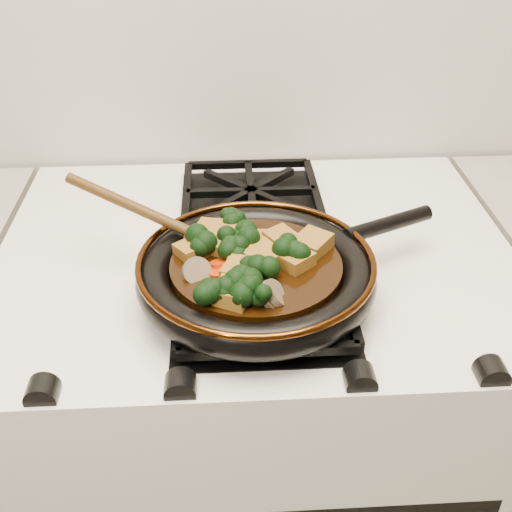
{
  "coord_description": "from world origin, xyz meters",
  "views": [
    {
      "loc": [
        -0.05,
        0.9,
        1.42
      ],
      "look_at": [
        -0.01,
        1.57,
        0.97
      ],
      "focal_mm": 45.0,
      "sensor_mm": 36.0,
      "label": 1
    }
  ],
  "objects": [
    {
      "name": "carrot_coin_3",
      "position": [
        0.01,
        1.57,
        0.96
      ],
      "size": [
        0.03,
        0.03,
        0.02
      ],
      "primitive_type": "cylinder",
      "rotation": [
        -0.18,
        0.34,
        0.0
      ],
      "color": "#BE2B05",
      "rests_on": "braising_sauce"
    },
    {
      "name": "burner_grate_back",
      "position": [
        0.0,
        1.83,
        0.91
      ],
      "size": [
        0.23,
        0.23,
        0.03
      ],
      "primitive_type": null,
      "color": "black",
      "rests_on": "stove"
    },
    {
      "name": "broccoli_floret_6",
      "position": [
        0.04,
        1.57,
        0.97
      ],
      "size": [
        0.07,
        0.07,
        0.06
      ],
      "primitive_type": null,
      "rotation": [
        0.08,
        -0.01,
        1.74
      ],
      "color": "black",
      "rests_on": "braising_sauce"
    },
    {
      "name": "mushroom_slice_1",
      "position": [
        0.01,
        1.49,
        0.97
      ],
      "size": [
        0.03,
        0.04,
        0.03
      ],
      "primitive_type": "cylinder",
      "rotation": [
        0.91,
        0.0,
        1.66
      ],
      "color": "brown",
      "rests_on": "braising_sauce"
    },
    {
      "name": "mushroom_slice_0",
      "position": [
        -0.08,
        1.54,
        0.97
      ],
      "size": [
        0.05,
        0.04,
        0.03
      ],
      "primitive_type": "cylinder",
      "rotation": [
        0.82,
        0.0,
        0.45
      ],
      "color": "brown",
      "rests_on": "braising_sauce"
    },
    {
      "name": "burner_grate_front",
      "position": [
        0.0,
        1.55,
        0.91
      ],
      "size": [
        0.23,
        0.23,
        0.03
      ],
      "primitive_type": null,
      "color": "black",
      "rests_on": "stove"
    },
    {
      "name": "tofu_cube_3",
      "position": [
        -0.0,
        1.61,
        0.97
      ],
      "size": [
        0.03,
        0.04,
        0.02
      ],
      "primitive_type": "cube",
      "rotation": [
        0.05,
        -0.1,
        1.58
      ],
      "color": "olive",
      "rests_on": "braising_sauce"
    },
    {
      "name": "tofu_cube_1",
      "position": [
        -0.03,
        1.53,
        0.97
      ],
      "size": [
        0.05,
        0.05,
        0.03
      ],
      "primitive_type": "cube",
      "rotation": [
        0.05,
        -0.06,
        1.31
      ],
      "color": "olive",
      "rests_on": "braising_sauce"
    },
    {
      "name": "tofu_cube_0",
      "position": [
        -0.05,
        1.62,
        0.97
      ],
      "size": [
        0.04,
        0.04,
        0.02
      ],
      "primitive_type": "cube",
      "rotation": [
        -0.01,
        0.03,
        3.14
      ],
      "color": "olive",
      "rests_on": "braising_sauce"
    },
    {
      "name": "tofu_cube_5",
      "position": [
        -0.03,
        1.54,
        0.97
      ],
      "size": [
        0.05,
        0.06,
        0.02
      ],
      "primitive_type": "cube",
      "rotation": [
        -0.01,
        0.01,
        1.15
      ],
      "color": "olive",
      "rests_on": "braising_sauce"
    },
    {
      "name": "tofu_cube_9",
      "position": [
        -0.09,
        1.59,
        0.97
      ],
      "size": [
        0.05,
        0.05,
        0.02
      ],
      "primitive_type": "cube",
      "rotation": [
        -0.05,
        0.08,
        2.16
      ],
      "color": "olive",
      "rests_on": "braising_sauce"
    },
    {
      "name": "carrot_coin_0",
      "position": [
        0.04,
        1.61,
        0.96
      ],
      "size": [
        0.03,
        0.03,
        0.01
      ],
      "primitive_type": "cylinder",
      "rotation": [
        0.21,
        0.04,
        0.0
      ],
      "color": "#BE2B05",
      "rests_on": "braising_sauce"
    },
    {
      "name": "tofu_cube_10",
      "position": [
        -0.0,
        1.57,
        0.97
      ],
      "size": [
        0.06,
        0.06,
        0.03
      ],
      "primitive_type": "cube",
      "rotation": [
        0.01,
        -0.08,
        2.19
      ],
      "color": "olive",
      "rests_on": "braising_sauce"
    },
    {
      "name": "broccoli_floret_5",
      "position": [
        -0.03,
        1.58,
        0.97
      ],
      "size": [
        0.09,
        0.09,
        0.06
      ],
      "primitive_type": null,
      "rotation": [
        0.01,
        -0.13,
        2.34
      ],
      "color": "black",
      "rests_on": "braising_sauce"
    },
    {
      "name": "broccoli_floret_7",
      "position": [
        -0.06,
        1.5,
        0.97
      ],
      "size": [
        0.08,
        0.09,
        0.07
      ],
      "primitive_type": null,
      "rotation": [
        -0.16,
        0.15,
        0.68
      ],
      "color": "black",
      "rests_on": "braising_sauce"
    },
    {
      "name": "wooden_spoon",
      "position": [
        -0.12,
        1.64,
        0.98
      ],
      "size": [
        0.13,
        0.08,
        0.21
      ],
      "rotation": [
        0.0,
        0.0,
        2.75
      ],
      "color": "#482D0F",
      "rests_on": "braising_sauce"
    },
    {
      "name": "broccoli_floret_4",
      "position": [
        -0.03,
        1.51,
        0.97
      ],
      "size": [
        0.09,
        0.09,
        0.07
      ],
      "primitive_type": null,
      "rotation": [
        0.0,
        0.23,
        1.0
      ],
      "color": "black",
      "rests_on": "braising_sauce"
    },
    {
      "name": "stove",
      "position": [
        0.0,
        1.69,
        0.45
      ],
      "size": [
        0.76,
        0.6,
        0.9
      ],
      "primitive_type": "cube",
      "color": "white",
      "rests_on": "ground"
    },
    {
      "name": "broccoli_floret_0",
      "position": [
        -0.03,
        1.65,
        0.97
      ],
      "size": [
        0.07,
        0.06,
        0.07
      ],
      "primitive_type": null,
      "rotation": [
        -0.11,
        0.23,
        3.1
      ],
      "color": "black",
      "rests_on": "braising_sauce"
    },
    {
      "name": "tofu_cube_6",
      "position": [
        -0.04,
        1.6,
        0.97
      ],
      "size": [
        0.06,
        0.06,
        0.03
      ],
      "primitive_type": "cube",
      "rotation": [
        0.04,
        -0.1,
        1.14
      ],
      "color": "olive",
      "rests_on": "braising_sauce"
    },
    {
      "name": "carrot_coin_1",
      "position": [
        -0.05,
        1.56,
        0.96
      ],
      "size": [
        0.03,
        0.03,
        0.02
      ],
      "primitive_type": "cylinder",
      "rotation": [
        -0.31,
        -0.09,
        0.0
      ],
      "color": "#BE2B05",
      "rests_on": "braising_sauce"
    },
    {
      "name": "tofu_cube_11",
      "position": [
        0.07,
        1.6,
        0.97
      ],
      "size": [
        0.06,
        0.06,
        0.03
      ],
      "primitive_type": "cube",
      "rotation": [
        -0.09,
        0.01,
        2.44
      ],
      "color": "olive",
      "rests_on": "braising_sauce"
    },
    {
      "name": "broccoli_floret_8",
      "position": [
        -0.02,
        1.49,
        0.97
      ],
      "size": [
        0.1,
        0.09,
        0.07
      ],
      "primitive_type": null,
      "rotation": [
        0.15,
        0.21,
        0.85
      ],
      "color": "black",
      "rests_on": "braising_sauce"
    },
    {
      "name": "broccoli_floret_1",
      "position": [
        -0.0,
        1.53,
        0.97
      ],
      "size": [
        0.08,
        0.09,
        0.07
      ],
      "primitive_type": null,
      "rotation": [
        0.2,
        0.15,
        2.02
      ],
      "color": "black",
      "rests_on": "braising_sauce"
    },
    {
      "name": "broccoli_floret_2",
      "position": [
        -0.08,
        1.6,
        0.97
      ],
      "size": [
        0.08,
        0.08,
        0.07
      ],
      "primitive_type": null,
      "rotation": [
        0.21,
        -0.1,
        1.22
      ],
      "color": "black",
      "rests_on": "braising_sauce"
    },
    {
      "name": "mushroom_slice_2",
      "position": [
        0.01,
        1.49,
        0.97
      ],
      "size": [
        0.04,
        0.05,
        0.04
      ],
      "primitive_type": "cylinder",
      "rotation": [
        0.96,
        0.0,
        1.07
      ],
      "color": "brown",
      "rests_on": "braising_sauce"
    },
    {
      "name": "tofu_cube_7",
      "position": [
        -0.06,
        1.64,
        0.97
      ],
      "size": [
        0.05,
        0.05,
        0.02
      ],
      "primitive_type": "cube",
      "rotation": [
        -0.07,
        0.01,
        1.24
      ],
      "color": "olive",
      "rests_on": "braising_sauce"
    },
    {
      "name": "tofu_cube_8",
      "position": [
        0.04,
        1.56,
        0.97
      ],
      "size": [
        0.05,
        0.05,
        0.02
      ],
      "primitive_type": "cube",
      "rotation": [
        -0.0,
        0.03,
        2.26
      ],
      "color": "olive",
      "rests_on": "braising_sauce"
    },
    {
      "name": "carrot_coin_2",
      "position": [
        -0.05,
        1.55,
        0.96
      ],
      "size": [
        0.03,
        0.03,
        0.02
      ],
      "primitive_type": "cylinder",
      "rotation": [
        -0.07,
        -0.21,
        0.0
      ],
      "color": "#BE2B05",
      "rests_on": "braising_sauce"
    },
    {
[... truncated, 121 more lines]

